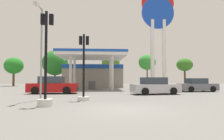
{
  "coord_description": "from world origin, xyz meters",
  "views": [
    {
      "loc": [
        -1.18,
        -9.07,
        1.43
      ],
      "look_at": [
        0.33,
        11.82,
        2.35
      ],
      "focal_mm": 31.33,
      "sensor_mm": 36.0,
      "label": 1
    }
  ],
  "objects_px": {
    "tree_1": "(55,63)",
    "tree_2": "(111,63)",
    "car_0": "(53,86)",
    "tree_4": "(185,65)",
    "car_2": "(197,86)",
    "corner_streetlamp": "(40,43)",
    "station_pole_sign": "(158,23)",
    "tree_3": "(147,62)",
    "car_1": "(155,87)",
    "traffic_signal_0": "(46,76)",
    "tree_0": "(14,66)",
    "traffic_signal_1": "(84,76)"
  },
  "relations": [
    {
      "from": "tree_1",
      "to": "tree_2",
      "type": "bearing_deg",
      "value": 8.45
    },
    {
      "from": "car_0",
      "to": "tree_4",
      "type": "bearing_deg",
      "value": 40.32
    },
    {
      "from": "car_2",
      "to": "corner_streetlamp",
      "type": "xyz_separation_m",
      "value": [
        -14.61,
        -7.91,
        3.06
      ]
    },
    {
      "from": "tree_4",
      "to": "tree_1",
      "type": "bearing_deg",
      "value": -179.17
    },
    {
      "from": "station_pole_sign",
      "to": "tree_3",
      "type": "height_order",
      "value": "station_pole_sign"
    },
    {
      "from": "car_1",
      "to": "tree_3",
      "type": "height_order",
      "value": "tree_3"
    },
    {
      "from": "traffic_signal_0",
      "to": "corner_streetlamp",
      "type": "height_order",
      "value": "corner_streetlamp"
    },
    {
      "from": "tree_0",
      "to": "tree_1",
      "type": "distance_m",
      "value": 8.52
    },
    {
      "from": "tree_0",
      "to": "tree_2",
      "type": "xyz_separation_m",
      "value": [
        18.69,
        -0.5,
        0.66
      ]
    },
    {
      "from": "tree_3",
      "to": "tree_4",
      "type": "bearing_deg",
      "value": -8.98
    },
    {
      "from": "car_2",
      "to": "traffic_signal_0",
      "type": "xyz_separation_m",
      "value": [
        -13.61,
        -10.36,
        0.88
      ]
    },
    {
      "from": "car_1",
      "to": "tree_2",
      "type": "bearing_deg",
      "value": 97.34
    },
    {
      "from": "corner_streetlamp",
      "to": "tree_1",
      "type": "bearing_deg",
      "value": 99.98
    },
    {
      "from": "car_2",
      "to": "tree_0",
      "type": "height_order",
      "value": "tree_0"
    },
    {
      "from": "car_2",
      "to": "tree_2",
      "type": "distance_m",
      "value": 19.83
    },
    {
      "from": "car_1",
      "to": "tree_3",
      "type": "distance_m",
      "value": 21.62
    },
    {
      "from": "tree_0",
      "to": "station_pole_sign",
      "type": "bearing_deg",
      "value": -28.12
    },
    {
      "from": "car_0",
      "to": "corner_streetlamp",
      "type": "relative_size",
      "value": 0.76
    },
    {
      "from": "car_0",
      "to": "traffic_signal_0",
      "type": "height_order",
      "value": "traffic_signal_0"
    },
    {
      "from": "tree_0",
      "to": "tree_4",
      "type": "xyz_separation_m",
      "value": [
        33.17,
        -1.69,
        0.21
      ]
    },
    {
      "from": "traffic_signal_1",
      "to": "tree_4",
      "type": "distance_m",
      "value": 30.23
    },
    {
      "from": "car_0",
      "to": "car_2",
      "type": "distance_m",
      "value": 15.25
    },
    {
      "from": "car_2",
      "to": "tree_4",
      "type": "distance_m",
      "value": 17.78
    },
    {
      "from": "car_0",
      "to": "tree_1",
      "type": "xyz_separation_m",
      "value": [
        -3.66,
        17.67,
        3.58
      ]
    },
    {
      "from": "car_2",
      "to": "traffic_signal_1",
      "type": "height_order",
      "value": "traffic_signal_1"
    },
    {
      "from": "traffic_signal_0",
      "to": "tree_2",
      "type": "xyz_separation_m",
      "value": [
        5.22,
        27.89,
        3.01
      ]
    },
    {
      "from": "tree_1",
      "to": "tree_3",
      "type": "height_order",
      "value": "tree_1"
    },
    {
      "from": "station_pole_sign",
      "to": "tree_3",
      "type": "xyz_separation_m",
      "value": [
        1.64,
        12.45,
        -4.39
      ]
    },
    {
      "from": "traffic_signal_0",
      "to": "tree_1",
      "type": "height_order",
      "value": "tree_1"
    },
    {
      "from": "tree_4",
      "to": "corner_streetlamp",
      "type": "relative_size",
      "value": 0.89
    },
    {
      "from": "car_1",
      "to": "station_pole_sign",
      "type": "bearing_deg",
      "value": 70.34
    },
    {
      "from": "car_2",
      "to": "tree_1",
      "type": "relative_size",
      "value": 0.64
    },
    {
      "from": "station_pole_sign",
      "to": "tree_3",
      "type": "relative_size",
      "value": 2.25
    },
    {
      "from": "traffic_signal_1",
      "to": "tree_3",
      "type": "distance_m",
      "value": 27.7
    },
    {
      "from": "tree_0",
      "to": "tree_3",
      "type": "xyz_separation_m",
      "value": [
        25.97,
        -0.55,
        0.78
      ]
    },
    {
      "from": "traffic_signal_0",
      "to": "tree_2",
      "type": "relative_size",
      "value": 0.78
    },
    {
      "from": "tree_4",
      "to": "car_2",
      "type": "bearing_deg",
      "value": -110.43
    },
    {
      "from": "car_0",
      "to": "tree_3",
      "type": "relative_size",
      "value": 0.74
    },
    {
      "from": "traffic_signal_0",
      "to": "traffic_signal_1",
      "type": "distance_m",
      "value": 3.06
    },
    {
      "from": "tree_3",
      "to": "tree_1",
      "type": "bearing_deg",
      "value": -175.16
    },
    {
      "from": "station_pole_sign",
      "to": "traffic_signal_0",
      "type": "height_order",
      "value": "station_pole_sign"
    },
    {
      "from": "tree_0",
      "to": "tree_1",
      "type": "bearing_deg",
      "value": -13.93
    },
    {
      "from": "station_pole_sign",
      "to": "corner_streetlamp",
      "type": "bearing_deg",
      "value": -132.49
    },
    {
      "from": "car_0",
      "to": "car_1",
      "type": "relative_size",
      "value": 1.03
    },
    {
      "from": "station_pole_sign",
      "to": "tree_0",
      "type": "bearing_deg",
      "value": 151.88
    },
    {
      "from": "tree_0",
      "to": "tree_3",
      "type": "bearing_deg",
      "value": -1.21
    },
    {
      "from": "tree_1",
      "to": "corner_streetlamp",
      "type": "xyz_separation_m",
      "value": [
        4.21,
        -23.9,
        -0.61
      ]
    },
    {
      "from": "station_pole_sign",
      "to": "corner_streetlamp",
      "type": "distance_m",
      "value": 18.36
    },
    {
      "from": "car_1",
      "to": "tree_0",
      "type": "height_order",
      "value": "tree_0"
    },
    {
      "from": "tree_3",
      "to": "tree_4",
      "type": "xyz_separation_m",
      "value": [
        7.19,
        -1.14,
        -0.58
      ]
    }
  ]
}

